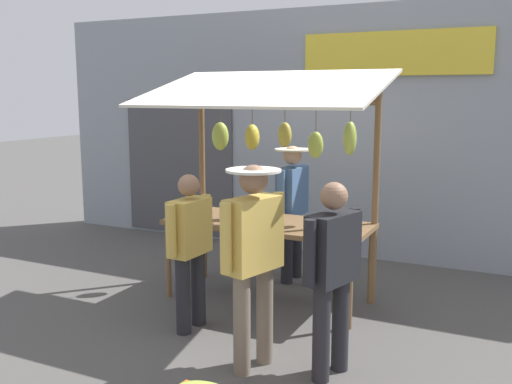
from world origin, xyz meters
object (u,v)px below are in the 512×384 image
at_px(vendor_with_sunhat, 292,202).
at_px(shopper_in_striped_shirt, 253,250).
at_px(shopper_with_shopping_bag, 332,267).
at_px(shopper_in_grey_tee, 190,243).
at_px(market_stall, 269,160).

bearing_deg(vendor_with_sunhat, shopper_in_striped_shirt, 16.77).
bearing_deg(shopper_in_striped_shirt, shopper_with_shopping_bag, -59.79).
relative_size(shopper_in_grey_tee, shopper_with_shopping_bag, 0.95).
distance_m(market_stall, shopper_in_striped_shirt, 1.73).
height_order(vendor_with_sunhat, shopper_with_shopping_bag, vendor_with_sunhat).
height_order(shopper_in_grey_tee, shopper_in_striped_shirt, shopper_in_striped_shirt).
distance_m(market_stall, shopper_in_grey_tee, 1.32).
bearing_deg(market_stall, shopper_in_grey_tee, 72.96).
bearing_deg(shopper_in_grey_tee, market_stall, -13.97).
distance_m(shopper_in_grey_tee, shopper_with_shopping_bag, 1.54).
xyz_separation_m(vendor_with_sunhat, shopper_with_shopping_bag, (-1.21, 2.11, -0.06)).
bearing_deg(vendor_with_sunhat, market_stall, 4.44).
xyz_separation_m(vendor_with_sunhat, shopper_in_striped_shirt, (-0.60, 2.27, 0.04)).
distance_m(market_stall, shopper_with_shopping_bag, 1.93).
xyz_separation_m(shopper_in_grey_tee, shopper_with_shopping_bag, (-1.51, 0.31, 0.05)).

